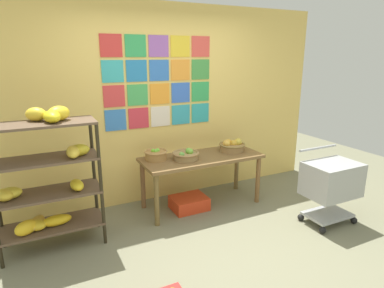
# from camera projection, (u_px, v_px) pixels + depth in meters

# --- Properties ---
(ground) EXTENTS (9.16, 9.16, 0.00)m
(ground) POSITION_uv_depth(u_px,v_px,m) (223.00, 253.00, 3.36)
(ground) COLOR #757459
(back_wall_with_art) EXTENTS (4.84, 0.07, 2.62)m
(back_wall_with_art) POSITION_uv_depth(u_px,v_px,m) (163.00, 105.00, 4.41)
(back_wall_with_art) COLOR #EFC764
(back_wall_with_art) RESTS_ON ground
(banana_shelf_unit) EXTENTS (1.02, 0.44, 1.48)m
(banana_shelf_unit) POSITION_uv_depth(u_px,v_px,m) (47.00, 174.00, 3.28)
(banana_shelf_unit) COLOR black
(banana_shelf_unit) RESTS_ON ground
(display_table) EXTENTS (1.58, 0.64, 0.69)m
(display_table) POSITION_uv_depth(u_px,v_px,m) (202.00, 162.00, 4.28)
(display_table) COLOR brown
(display_table) RESTS_ON ground
(fruit_basket_right) EXTENTS (0.34, 0.34, 0.14)m
(fruit_basket_right) POSITION_uv_depth(u_px,v_px,m) (186.00, 155.00, 4.13)
(fruit_basket_right) COLOR #987A4A
(fruit_basket_right) RESTS_ON display_table
(fruit_basket_left) EXTENTS (0.35, 0.35, 0.18)m
(fruit_basket_left) POSITION_uv_depth(u_px,v_px,m) (232.00, 146.00, 4.47)
(fruit_basket_left) COLOR olive
(fruit_basket_left) RESTS_ON display_table
(fruit_basket_centre) EXTENTS (0.29, 0.29, 0.14)m
(fruit_basket_centre) POSITION_uv_depth(u_px,v_px,m) (156.00, 155.00, 4.11)
(fruit_basket_centre) COLOR #A6783F
(fruit_basket_centre) RESTS_ON display_table
(produce_crate_under_table) EXTENTS (0.46, 0.36, 0.17)m
(produce_crate_under_table) POSITION_uv_depth(u_px,v_px,m) (189.00, 203.00, 4.30)
(produce_crate_under_table) COLOR red
(produce_crate_under_table) RESTS_ON ground
(shopping_cart) EXTENTS (0.62, 0.48, 0.89)m
(shopping_cart) POSITION_uv_depth(u_px,v_px,m) (331.00, 182.00, 3.85)
(shopping_cart) COLOR black
(shopping_cart) RESTS_ON ground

